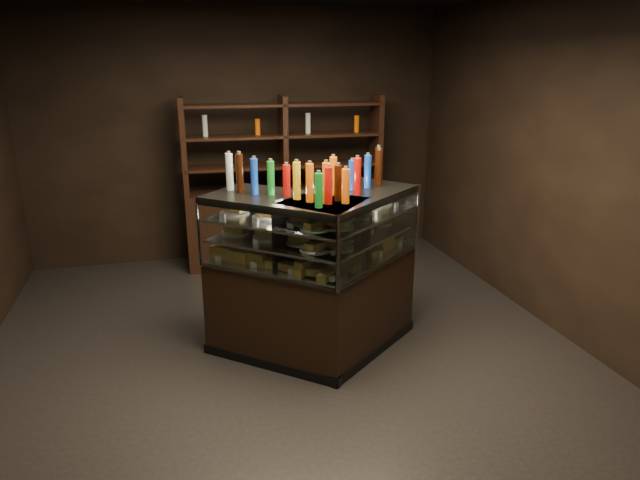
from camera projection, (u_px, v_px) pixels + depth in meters
The scene contains 7 objects.
ground at pixel (281, 341), 5.07m from camera, with size 5.00×5.00×0.00m, color black.
room_shell at pixel (276, 120), 4.48m from camera, with size 5.02×5.02×3.01m.
display_case at pixel (317, 300), 4.80m from camera, with size 1.91×1.31×1.38m.
food_display at pixel (317, 236), 4.62m from camera, with size 1.56×0.88×0.43m.
bottles_top at pixel (317, 177), 4.48m from camera, with size 1.39×0.74×0.30m.
potted_conifer at pixel (331, 258), 5.84m from camera, with size 0.37×0.37×0.79m.
back_shelving at pixel (285, 214), 6.89m from camera, with size 2.34×0.49×2.00m.
Camera 1 is at (-0.83, -4.49, 2.41)m, focal length 32.00 mm.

